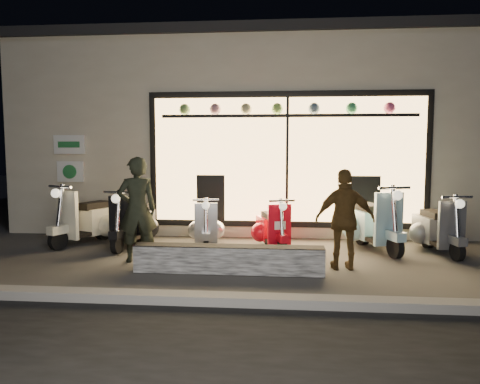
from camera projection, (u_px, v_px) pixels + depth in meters
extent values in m
plane|color=#383533|center=(236.00, 262.00, 7.38)|extent=(40.00, 40.00, 0.00)
cube|color=slate|center=(219.00, 299.00, 5.39)|extent=(40.00, 0.25, 0.12)
cube|color=beige|center=(256.00, 139.00, 12.13)|extent=(10.00, 6.00, 4.00)
cube|color=black|center=(256.00, 56.00, 11.92)|extent=(10.20, 6.20, 0.20)
cube|color=black|center=(287.00, 160.00, 9.11)|extent=(5.45, 0.06, 2.65)
cube|color=#FFBF6B|center=(287.00, 160.00, 9.07)|extent=(5.20, 0.04, 2.40)
cube|color=black|center=(288.00, 116.00, 8.95)|extent=(4.90, 0.06, 0.06)
cube|color=white|center=(69.00, 145.00, 9.47)|extent=(0.65, 0.04, 0.38)
cube|color=white|center=(70.00, 172.00, 9.52)|extent=(0.55, 0.04, 0.42)
cube|color=black|center=(229.00, 259.00, 6.72)|extent=(2.72, 0.28, 0.40)
cylinder|color=black|center=(206.00, 244.00, 7.98)|extent=(0.13, 0.30, 0.29)
cylinder|color=black|center=(207.00, 235.00, 8.84)|extent=(0.15, 0.31, 0.29)
cube|color=#B9BABF|center=(206.00, 223.00, 8.13)|extent=(0.40, 0.12, 0.71)
cube|color=#B9BABF|center=(206.00, 226.00, 8.73)|extent=(0.45, 0.65, 0.40)
cube|color=black|center=(206.00, 214.00, 8.62)|extent=(0.31, 0.51, 0.10)
sphere|color=#FFF2CC|center=(206.00, 205.00, 7.90)|extent=(0.15, 0.15, 0.13)
cylinder|color=black|center=(282.00, 247.00, 7.77)|extent=(0.17, 0.31, 0.30)
cylinder|color=black|center=(268.00, 237.00, 8.62)|extent=(0.19, 0.31, 0.30)
cube|color=red|center=(279.00, 225.00, 7.91)|extent=(0.40, 0.18, 0.72)
cube|color=red|center=(270.00, 228.00, 8.52)|extent=(0.53, 0.69, 0.40)
cube|color=black|center=(271.00, 215.00, 8.41)|extent=(0.38, 0.54, 0.10)
sphere|color=#FFF2CC|center=(283.00, 207.00, 7.69)|extent=(0.16, 0.16, 0.13)
cylinder|color=black|center=(117.00, 244.00, 7.92)|extent=(0.13, 0.35, 0.34)
cylinder|color=black|center=(141.00, 233.00, 8.89)|extent=(0.15, 0.35, 0.34)
cube|color=black|center=(122.00, 219.00, 8.09)|extent=(0.46, 0.12, 0.81)
cube|color=black|center=(138.00, 223.00, 8.77)|extent=(0.49, 0.73, 0.46)
cube|color=black|center=(136.00, 209.00, 8.65)|extent=(0.33, 0.58, 0.12)
sphere|color=#FFF2CC|center=(116.00, 199.00, 7.84)|extent=(0.16, 0.16, 0.15)
cylinder|color=black|center=(58.00, 240.00, 8.19)|extent=(0.24, 0.37, 0.36)
cylinder|color=black|center=(103.00, 231.00, 9.10)|extent=(0.26, 0.38, 0.36)
cube|color=beige|center=(67.00, 215.00, 8.34)|extent=(0.47, 0.27, 0.87)
cube|color=beige|center=(99.00, 220.00, 8.99)|extent=(0.71, 0.86, 0.49)
cube|color=black|center=(94.00, 205.00, 8.87)|extent=(0.51, 0.66, 0.13)
sphere|color=#FFF2CC|center=(56.00, 193.00, 8.10)|extent=(0.21, 0.21, 0.16)
cylinder|color=black|center=(395.00, 247.00, 7.59)|extent=(0.23, 0.39, 0.37)
cylinder|color=black|center=(362.00, 235.00, 8.64)|extent=(0.25, 0.39, 0.37)
cube|color=#96C6D5|center=(388.00, 219.00, 7.77)|extent=(0.50, 0.24, 0.89)
cube|color=#96C6D5|center=(366.00, 223.00, 8.52)|extent=(0.68, 0.87, 0.50)
cube|color=black|center=(369.00, 208.00, 8.38)|extent=(0.49, 0.68, 0.13)
sphere|color=#FFF2CC|center=(397.00, 195.00, 7.49)|extent=(0.21, 0.21, 0.16)
cylinder|color=black|center=(457.00, 251.00, 7.41)|extent=(0.15, 0.34, 0.33)
cylinder|color=black|center=(428.00, 239.00, 8.37)|extent=(0.17, 0.34, 0.33)
cube|color=#5B5E63|center=(452.00, 225.00, 7.58)|extent=(0.45, 0.15, 0.79)
cube|color=#5B5E63|center=(431.00, 229.00, 8.25)|extent=(0.52, 0.74, 0.44)
cube|color=black|center=(434.00, 214.00, 8.13)|extent=(0.36, 0.58, 0.12)
sphere|color=#FFF2CC|center=(460.00, 204.00, 7.33)|extent=(0.17, 0.17, 0.14)
imported|color=black|center=(137.00, 209.00, 7.34)|extent=(0.71, 0.60, 1.66)
imported|color=brown|center=(345.00, 220.00, 6.87)|extent=(0.89, 0.42, 1.49)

